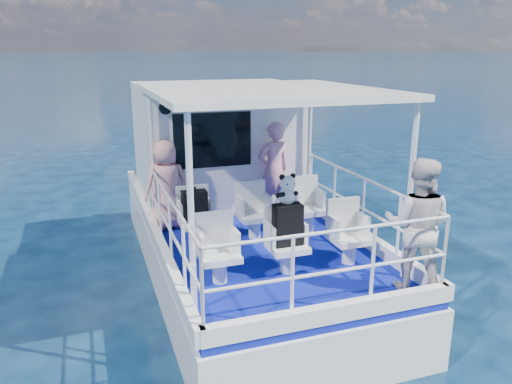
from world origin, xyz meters
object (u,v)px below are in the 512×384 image
passenger_port_fwd (167,185)px  passenger_stbd_aft (418,225)px  backpack_center (288,225)px  panda (287,189)px

passenger_port_fwd → passenger_stbd_aft: 3.94m
passenger_stbd_aft → backpack_center: (-1.25, 0.92, -0.16)m
panda → passenger_port_fwd: bearing=118.3°
passenger_stbd_aft → panda: (-1.26, 0.95, 0.30)m
passenger_port_fwd → backpack_center: passenger_port_fwd is taller
backpack_center → passenger_port_fwd: bearing=118.0°
passenger_stbd_aft → backpack_center: 1.57m
passenger_port_fwd → panda: size_ratio=3.74×
passenger_stbd_aft → panda: 1.60m
passenger_stbd_aft → passenger_port_fwd: bearing=-10.7°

